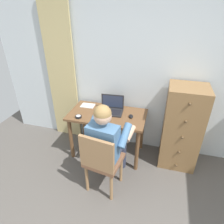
# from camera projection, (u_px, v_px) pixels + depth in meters

# --- Properties ---
(wall_back) EXTENTS (4.80, 0.05, 2.50)m
(wall_back) POSITION_uv_depth(u_px,v_px,m) (147.00, 74.00, 2.79)
(wall_back) COLOR silver
(wall_back) RESTS_ON ground_plane
(curtain_panel) EXTENTS (0.48, 0.03, 2.29)m
(curtain_panel) POSITION_uv_depth(u_px,v_px,m) (62.00, 75.00, 3.10)
(curtain_panel) COLOR #CCB77A
(curtain_panel) RESTS_ON ground_plane
(desk) EXTENTS (1.13, 0.62, 0.73)m
(desk) POSITION_uv_depth(u_px,v_px,m) (107.00, 120.00, 2.90)
(desk) COLOR brown
(desk) RESTS_ON ground_plane
(dresser) EXTENTS (0.51, 0.49, 1.23)m
(dresser) POSITION_uv_depth(u_px,v_px,m) (182.00, 128.00, 2.73)
(dresser) COLOR olive
(dresser) RESTS_ON ground_plane
(chair) EXTENTS (0.47, 0.46, 0.90)m
(chair) POSITION_uv_depth(u_px,v_px,m) (101.00, 160.00, 2.32)
(chair) COLOR brown
(chair) RESTS_ON ground_plane
(person_seated) EXTENTS (0.58, 0.62, 1.21)m
(person_seated) POSITION_uv_depth(u_px,v_px,m) (108.00, 139.00, 2.37)
(person_seated) COLOR #33384C
(person_seated) RESTS_ON ground_plane
(laptop) EXTENTS (0.36, 0.28, 0.24)m
(laptop) POSITION_uv_depth(u_px,v_px,m) (112.00, 108.00, 2.89)
(laptop) COLOR #232326
(laptop) RESTS_ON desk
(computer_mouse) EXTENTS (0.08, 0.11, 0.03)m
(computer_mouse) POSITION_uv_depth(u_px,v_px,m) (131.00, 116.00, 2.75)
(computer_mouse) COLOR black
(computer_mouse) RESTS_ON desk
(desk_clock) EXTENTS (0.09, 0.09, 0.03)m
(desk_clock) POSITION_uv_depth(u_px,v_px,m) (78.00, 117.00, 2.75)
(desk_clock) COLOR black
(desk_clock) RESTS_ON desk
(notebook_pad) EXTENTS (0.21, 0.16, 0.01)m
(notebook_pad) POSITION_uv_depth(u_px,v_px,m) (88.00, 106.00, 3.06)
(notebook_pad) COLOR silver
(notebook_pad) RESTS_ON desk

